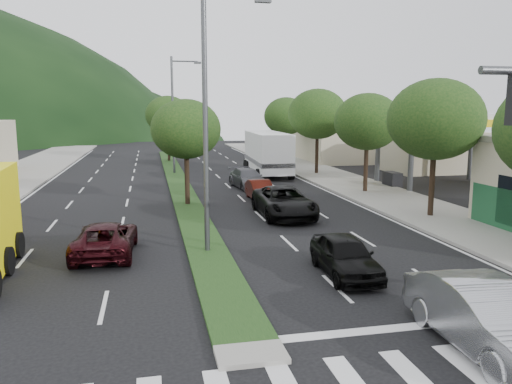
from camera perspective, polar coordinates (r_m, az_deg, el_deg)
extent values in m
plane|color=black|center=(12.26, -1.06, -17.28)|extent=(160.00, 160.00, 0.00)
cube|color=gray|center=(39.00, 9.99, 1.19)|extent=(5.00, 90.00, 0.15)
cube|color=#193513|center=(39.20, -8.93, 1.23)|extent=(1.60, 56.00, 0.12)
cube|color=silver|center=(38.96, 20.88, 7.99)|extent=(12.00, 8.00, 0.50)
cube|color=yellow|center=(38.97, 20.85, 7.47)|extent=(12.20, 8.20, 0.50)
cylinder|color=#47494C|center=(34.90, 17.31, 3.65)|extent=(0.36, 0.36, 4.60)
cylinder|color=#47494C|center=(39.31, 13.75, 4.39)|extent=(0.36, 0.36, 4.60)
cylinder|color=#47494C|center=(43.39, 23.33, 4.34)|extent=(0.36, 0.36, 4.60)
cube|color=black|center=(37.28, 15.31, 1.36)|extent=(0.80, 1.60, 1.10)
cube|color=black|center=(41.56, 25.16, 1.60)|extent=(0.80, 1.60, 1.10)
cube|color=beige|center=(58.93, 9.46, 6.37)|extent=(10.00, 16.00, 5.20)
cylinder|color=black|center=(26.99, 19.49, 1.46)|extent=(0.28, 0.28, 3.81)
ellipsoid|color=black|center=(26.77, 19.84, 7.82)|extent=(4.80, 4.80, 4.08)
cylinder|color=black|center=(34.02, 12.45, 3.11)|extent=(0.28, 0.28, 3.58)
ellipsoid|color=black|center=(33.84, 12.62, 7.85)|extent=(4.40, 4.40, 3.74)
cylinder|color=black|center=(43.26, 6.97, 4.76)|extent=(0.28, 0.28, 3.92)
ellipsoid|color=black|center=(43.13, 7.05, 8.84)|extent=(5.00, 5.00, 4.25)
cylinder|color=black|center=(52.80, 3.42, 5.50)|extent=(0.28, 0.28, 3.70)
ellipsoid|color=black|center=(52.68, 3.45, 8.65)|extent=(4.60, 4.60, 3.91)
cylinder|color=black|center=(29.07, -7.89, 1.93)|extent=(0.28, 0.28, 3.36)
ellipsoid|color=black|center=(28.86, -8.01, 7.14)|extent=(4.00, 4.00, 3.40)
cylinder|color=black|center=(54.91, -9.94, 5.55)|extent=(0.28, 0.28, 3.81)
ellipsoid|color=black|center=(54.80, -10.03, 8.67)|extent=(4.80, 4.80, 4.08)
cylinder|color=#47494C|center=(18.88, -5.81, 7.78)|extent=(0.20, 0.20, 10.00)
cube|color=#47494C|center=(19.66, 0.80, 21.09)|extent=(0.60, 0.25, 0.18)
cylinder|color=#47494C|center=(43.81, -9.48, 8.54)|extent=(0.20, 0.20, 10.00)
cylinder|color=#47494C|center=(44.07, -8.16, 14.57)|extent=(2.20, 0.12, 0.12)
cube|color=#47494C|center=(44.15, -6.69, 14.46)|extent=(0.60, 0.25, 0.18)
imported|color=#9C9EA3|center=(12.91, 24.83, -12.87)|extent=(1.80, 4.90, 1.61)
imported|color=black|center=(19.99, -16.81, -5.11)|extent=(2.37, 4.76, 1.30)
imported|color=black|center=(17.12, 10.15, -7.15)|extent=(1.76, 4.04, 1.36)
imported|color=#46474B|center=(35.71, -0.94, 1.56)|extent=(2.44, 4.85, 1.35)
imported|color=#43120B|center=(30.83, 0.50, 0.21)|extent=(1.30, 3.71, 1.22)
imported|color=black|center=(26.06, 3.22, -1.13)|extent=(2.63, 5.58, 1.54)
cylinder|color=black|center=(18.85, -26.60, -7.09)|extent=(0.40, 0.99, 0.97)
cylinder|color=black|center=(20.88, -25.60, -5.48)|extent=(0.40, 0.99, 0.97)
cube|color=white|center=(42.89, 1.33, 4.71)|extent=(3.12, 9.58, 3.15)
cube|color=slate|center=(42.96, 1.32, 3.66)|extent=(3.18, 9.58, 0.37)
cylinder|color=black|center=(46.55, -1.12, 3.12)|extent=(0.42, 0.96, 0.95)
cylinder|color=black|center=(46.99, 2.06, 3.17)|extent=(0.42, 0.96, 0.95)
cylinder|color=black|center=(45.44, -0.92, 2.97)|extent=(0.42, 0.96, 0.95)
cylinder|color=black|center=(45.88, 2.34, 3.02)|extent=(0.42, 0.96, 0.95)
cylinder|color=black|center=(39.50, 0.33, 2.01)|extent=(0.42, 0.96, 0.95)
cylinder|color=black|center=(40.01, 4.05, 2.08)|extent=(0.42, 0.96, 0.95)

